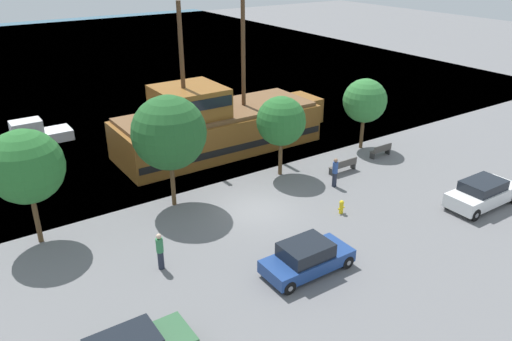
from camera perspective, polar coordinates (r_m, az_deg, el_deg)
ground_plane at (r=27.07m, az=-0.08°, el=-4.45°), size 160.00×160.00×0.00m
water_surface at (r=66.35m, az=-22.22°, el=11.30°), size 80.00×80.00×0.00m
pirate_ship at (r=34.46m, az=-4.53°, el=5.17°), size 15.31×5.21×11.32m
moored_boat_dockside at (r=39.19m, az=-24.22°, el=3.72°), size 5.15×1.91×1.76m
parked_car_curb_front at (r=22.04m, az=5.83°, el=-9.88°), size 4.08×1.85×1.44m
parked_car_curb_mid at (r=29.76m, az=24.47°, el=-2.37°), size 4.48×1.84×1.53m
fire_hydrant at (r=26.88m, az=9.73°, el=-4.07°), size 0.42×0.25×0.76m
bench_promenade_east at (r=31.69m, az=9.97°, el=0.55°), size 1.96×0.45×0.85m
bench_promenade_west at (r=34.60m, az=14.12°, el=2.23°), size 1.60×0.45×0.85m
pedestrian_walking_near at (r=22.38m, az=-10.91°, el=-9.03°), size 0.32×0.32×1.77m
pedestrian_walking_far at (r=29.54m, az=9.01°, el=-0.20°), size 0.32×0.32×1.79m
tree_row_east at (r=24.75m, az=-24.82°, el=0.40°), size 3.44×3.44×5.67m
tree_row_mideast at (r=26.23m, az=-9.92°, el=4.26°), size 3.93×3.93×6.16m
tree_row_midwest at (r=29.89m, az=2.89°, el=5.65°), size 2.98×2.98×4.97m
tree_row_west at (r=34.91m, az=12.33°, el=7.79°), size 2.97×2.97×4.91m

